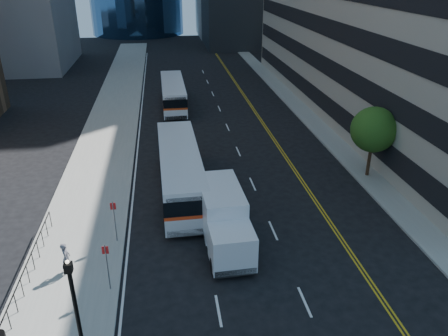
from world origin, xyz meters
The scene contains 9 objects.
ground centered at (0.00, 0.00, 0.00)m, with size 160.00×160.00×0.00m, color black.
sidewalk_west centered at (-10.50, 25.00, 0.07)m, with size 5.00×90.00×0.15m, color gray.
sidewalk_east centered at (9.00, 25.00, 0.07)m, with size 2.00×90.00×0.15m, color gray.
street_tree centered at (9.00, 8.00, 3.64)m, with size 3.20×3.20×5.10m.
lamp_post centered at (-9.00, -6.00, 2.72)m, with size 0.28×0.28×4.56m.
bus_front centered at (-4.57, 7.50, 1.67)m, with size 2.82×11.88×3.05m.
bus_rear centered at (-4.34, 27.35, 1.51)m, with size 2.44×10.78×2.77m.
box_truck centered at (-2.53, 1.14, 1.61)m, with size 2.43×6.45×3.05m.
pedestrian centered at (-10.59, -0.40, 0.98)m, with size 0.60×0.40×1.66m, color #535259.
Camera 1 is at (-5.36, -18.89, 14.07)m, focal length 35.00 mm.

